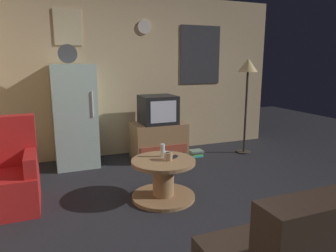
{
  "coord_description": "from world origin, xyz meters",
  "views": [
    {
      "loc": [
        -1.37,
        -2.59,
        1.54
      ],
      "look_at": [
        0.03,
        0.9,
        0.75
      ],
      "focal_mm": 33.11,
      "sensor_mm": 36.0,
      "label": 1
    }
  ],
  "objects_px": {
    "standing_lamp": "(248,73)",
    "mug_ceramic_white": "(167,156)",
    "coffee_table": "(163,179)",
    "book_stack": "(196,153)",
    "mug_ceramic_tan": "(169,157)",
    "armchair": "(4,177)",
    "remote_control": "(173,157)",
    "fridge": "(75,116)",
    "tv_stand": "(159,141)",
    "wine_glass": "(163,150)",
    "crt_tv": "(158,110)"
  },
  "relations": [
    {
      "from": "standing_lamp",
      "to": "mug_ceramic_white",
      "type": "bearing_deg",
      "value": -147.72
    },
    {
      "from": "coffee_table",
      "to": "book_stack",
      "type": "xyz_separation_m",
      "value": [
        1.07,
        1.29,
        -0.18
      ]
    },
    {
      "from": "mug_ceramic_white",
      "to": "mug_ceramic_tan",
      "type": "distance_m",
      "value": 0.04
    },
    {
      "from": "mug_ceramic_tan",
      "to": "armchair",
      "type": "relative_size",
      "value": 0.09
    },
    {
      "from": "coffee_table",
      "to": "remote_control",
      "type": "relative_size",
      "value": 4.8
    },
    {
      "from": "mug_ceramic_white",
      "to": "book_stack",
      "type": "xyz_separation_m",
      "value": [
        1.03,
        1.3,
        -0.45
      ]
    },
    {
      "from": "remote_control",
      "to": "book_stack",
      "type": "relative_size",
      "value": 0.72
    },
    {
      "from": "fridge",
      "to": "coffee_table",
      "type": "bearing_deg",
      "value": -63.46
    },
    {
      "from": "standing_lamp",
      "to": "book_stack",
      "type": "distance_m",
      "value": 1.57
    },
    {
      "from": "fridge",
      "to": "mug_ceramic_white",
      "type": "relative_size",
      "value": 19.67
    },
    {
      "from": "tv_stand",
      "to": "coffee_table",
      "type": "relative_size",
      "value": 1.17
    },
    {
      "from": "wine_glass",
      "to": "armchair",
      "type": "height_order",
      "value": "armchair"
    },
    {
      "from": "tv_stand",
      "to": "mug_ceramic_white",
      "type": "xyz_separation_m",
      "value": [
        -0.43,
        -1.45,
        0.22
      ]
    },
    {
      "from": "coffee_table",
      "to": "mug_ceramic_tan",
      "type": "relative_size",
      "value": 8.0
    },
    {
      "from": "mug_ceramic_white",
      "to": "book_stack",
      "type": "relative_size",
      "value": 0.43
    },
    {
      "from": "fridge",
      "to": "mug_ceramic_tan",
      "type": "height_order",
      "value": "fridge"
    },
    {
      "from": "mug_ceramic_white",
      "to": "remote_control",
      "type": "relative_size",
      "value": 0.6
    },
    {
      "from": "armchair",
      "to": "book_stack",
      "type": "relative_size",
      "value": 4.59
    },
    {
      "from": "wine_glass",
      "to": "armchair",
      "type": "distance_m",
      "value": 1.72
    },
    {
      "from": "fridge",
      "to": "book_stack",
      "type": "relative_size",
      "value": 8.47
    },
    {
      "from": "tv_stand",
      "to": "crt_tv",
      "type": "bearing_deg",
      "value": -173.42
    },
    {
      "from": "fridge",
      "to": "tv_stand",
      "type": "bearing_deg",
      "value": -6.21
    },
    {
      "from": "mug_ceramic_tan",
      "to": "armchair",
      "type": "height_order",
      "value": "armchair"
    },
    {
      "from": "coffee_table",
      "to": "book_stack",
      "type": "distance_m",
      "value": 1.69
    },
    {
      "from": "mug_ceramic_white",
      "to": "mug_ceramic_tan",
      "type": "relative_size",
      "value": 1.0
    },
    {
      "from": "standing_lamp",
      "to": "coffee_table",
      "type": "bearing_deg",
      "value": -148.4
    },
    {
      "from": "tv_stand",
      "to": "coffee_table",
      "type": "height_order",
      "value": "tv_stand"
    },
    {
      "from": "fridge",
      "to": "remote_control",
      "type": "bearing_deg",
      "value": -60.0
    },
    {
      "from": "standing_lamp",
      "to": "armchair",
      "type": "distance_m",
      "value": 3.8
    },
    {
      "from": "remote_control",
      "to": "book_stack",
      "type": "bearing_deg",
      "value": 19.62
    },
    {
      "from": "tv_stand",
      "to": "wine_glass",
      "type": "relative_size",
      "value": 5.6
    },
    {
      "from": "standing_lamp",
      "to": "coffee_table",
      "type": "height_order",
      "value": "standing_lamp"
    },
    {
      "from": "mug_ceramic_white",
      "to": "fridge",
      "type": "bearing_deg",
      "value": 117.57
    },
    {
      "from": "coffee_table",
      "to": "wine_glass",
      "type": "relative_size",
      "value": 4.8
    },
    {
      "from": "crt_tv",
      "to": "book_stack",
      "type": "height_order",
      "value": "crt_tv"
    },
    {
      "from": "coffee_table",
      "to": "mug_ceramic_tan",
      "type": "xyz_separation_m",
      "value": [
        0.05,
        -0.04,
        0.27
      ]
    },
    {
      "from": "coffee_table",
      "to": "book_stack",
      "type": "relative_size",
      "value": 3.44
    },
    {
      "from": "coffee_table",
      "to": "fridge",
      "type": "bearing_deg",
      "value": 116.54
    },
    {
      "from": "fridge",
      "to": "mug_ceramic_white",
      "type": "height_order",
      "value": "fridge"
    },
    {
      "from": "coffee_table",
      "to": "mug_ceramic_tan",
      "type": "bearing_deg",
      "value": -40.47
    },
    {
      "from": "book_stack",
      "to": "remote_control",
      "type": "bearing_deg",
      "value": -126.62
    },
    {
      "from": "crt_tv",
      "to": "coffee_table",
      "type": "relative_size",
      "value": 0.75
    },
    {
      "from": "standing_lamp",
      "to": "mug_ceramic_tan",
      "type": "relative_size",
      "value": 17.67
    },
    {
      "from": "tv_stand",
      "to": "crt_tv",
      "type": "distance_m",
      "value": 0.51
    },
    {
      "from": "tv_stand",
      "to": "remote_control",
      "type": "distance_m",
      "value": 1.49
    },
    {
      "from": "coffee_table",
      "to": "mug_ceramic_white",
      "type": "height_order",
      "value": "mug_ceramic_white"
    },
    {
      "from": "tv_stand",
      "to": "wine_glass",
      "type": "distance_m",
      "value": 1.42
    },
    {
      "from": "standing_lamp",
      "to": "armchair",
      "type": "bearing_deg",
      "value": -167.78
    },
    {
      "from": "coffee_table",
      "to": "mug_ceramic_tan",
      "type": "distance_m",
      "value": 0.28
    },
    {
      "from": "standing_lamp",
      "to": "crt_tv",
      "type": "bearing_deg",
      "value": 170.14
    }
  ]
}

